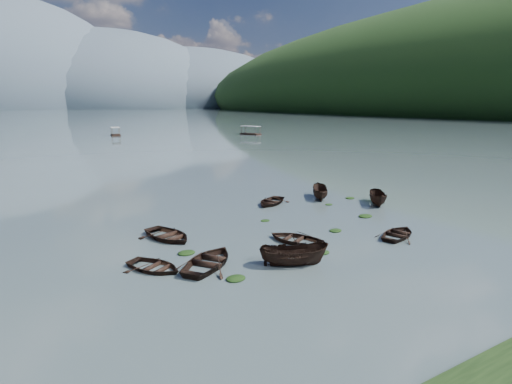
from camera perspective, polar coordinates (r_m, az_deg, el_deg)
ground_plane at (r=27.58m, az=12.60°, el=-8.82°), size 2400.00×2400.00×0.00m
haze_mtn_c at (r=932.27m, az=-20.37°, el=11.24°), size 520.00×520.00×260.00m
haze_mtn_d at (r=978.90m, az=-9.73°, el=11.86°), size 520.00×520.00×220.00m
rowboat_0 at (r=25.55m, az=-14.33°, el=-10.69°), size 4.31×4.68×0.79m
rowboat_1 at (r=25.53m, az=-6.67°, el=-10.38°), size 5.84×5.65×0.99m
rowboat_2 at (r=25.50m, az=5.39°, el=-10.38°), size 4.57×3.38×1.66m
rowboat_3 at (r=29.61m, az=5.62°, el=-7.06°), size 4.48×4.98×0.85m
rowboat_4 at (r=32.41m, az=19.66°, el=-6.00°), size 4.70×4.04×0.82m
rowboat_5 at (r=41.76m, az=16.99°, el=-1.71°), size 3.80×4.21×1.60m
rowboat_6 at (r=30.79m, az=-12.44°, el=-6.52°), size 4.53×5.39×0.96m
rowboat_7 at (r=40.20m, az=2.16°, el=-1.70°), size 5.23×4.91×0.88m
rowboat_8 at (r=43.02m, az=9.07°, el=-0.90°), size 3.53×4.23×1.57m
weed_clump_0 at (r=23.53m, az=-2.91°, el=-12.38°), size 1.17×0.96×0.26m
weed_clump_1 at (r=27.67m, az=9.48°, el=-8.61°), size 1.02×0.82×0.22m
weed_clump_2 at (r=32.36m, az=11.29°, el=-5.52°), size 1.05×0.84×0.23m
weed_clump_3 at (r=40.45m, az=10.38°, el=-1.81°), size 0.78×0.66×0.17m
weed_clump_4 at (r=36.97m, az=15.35°, el=-3.44°), size 1.31×1.04×0.27m
weed_clump_5 at (r=27.60m, az=-9.89°, el=-8.69°), size 1.19×0.96×0.25m
weed_clump_6 at (r=34.45m, az=1.32°, el=-4.15°), size 0.83×0.69×0.17m
weed_clump_7 at (r=43.56m, az=13.28°, el=-0.91°), size 1.04×0.83×0.23m
pontoon_centre at (r=132.53m, az=-19.40°, el=7.61°), size 3.45×6.70×2.46m
pontoon_right at (r=129.30m, az=-0.78°, el=8.21°), size 5.29×7.32×2.59m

